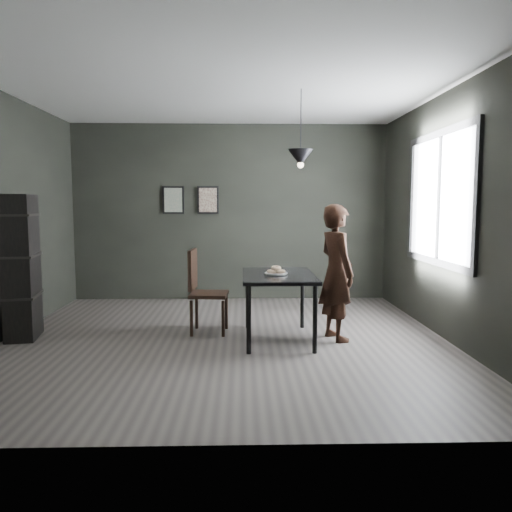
{
  "coord_description": "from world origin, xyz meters",
  "views": [
    {
      "loc": [
        0.2,
        -5.54,
        1.53
      ],
      "look_at": [
        0.35,
        0.05,
        0.95
      ],
      "focal_mm": 35.0,
      "sensor_mm": 36.0,
      "label": 1
    }
  ],
  "objects_px": {
    "wood_chair": "(202,286)",
    "pendant_lamp": "(301,158)",
    "white_plate": "(276,274)",
    "woman": "(336,272)",
    "shelf_unit": "(21,267)",
    "cafe_table": "(278,281)"
  },
  "relations": [
    {
      "from": "wood_chair",
      "to": "pendant_lamp",
      "type": "xyz_separation_m",
      "value": [
        1.14,
        -0.24,
        1.48
      ]
    },
    {
      "from": "white_plate",
      "to": "pendant_lamp",
      "type": "height_order",
      "value": "pendant_lamp"
    },
    {
      "from": "white_plate",
      "to": "pendant_lamp",
      "type": "bearing_deg",
      "value": 24.9
    },
    {
      "from": "woman",
      "to": "wood_chair",
      "type": "relative_size",
      "value": 1.54
    },
    {
      "from": "wood_chair",
      "to": "shelf_unit",
      "type": "relative_size",
      "value": 0.61
    },
    {
      "from": "cafe_table",
      "to": "wood_chair",
      "type": "bearing_deg",
      "value": 159.23
    },
    {
      "from": "pendant_lamp",
      "to": "cafe_table",
      "type": "bearing_deg",
      "value": -158.2
    },
    {
      "from": "cafe_table",
      "to": "woman",
      "type": "xyz_separation_m",
      "value": [
        0.66,
        0.0,
        0.1
      ]
    },
    {
      "from": "white_plate",
      "to": "shelf_unit",
      "type": "height_order",
      "value": "shelf_unit"
    },
    {
      "from": "white_plate",
      "to": "wood_chair",
      "type": "bearing_deg",
      "value": 157.01
    },
    {
      "from": "woman",
      "to": "shelf_unit",
      "type": "bearing_deg",
      "value": 68.97
    },
    {
      "from": "white_plate",
      "to": "pendant_lamp",
      "type": "distance_m",
      "value": 1.33
    },
    {
      "from": "white_plate",
      "to": "shelf_unit",
      "type": "xyz_separation_m",
      "value": [
        -2.89,
        0.18,
        0.06
      ]
    },
    {
      "from": "white_plate",
      "to": "cafe_table",
      "type": "bearing_deg",
      "value": 46.6
    },
    {
      "from": "pendant_lamp",
      "to": "wood_chair",
      "type": "bearing_deg",
      "value": 168.23
    },
    {
      "from": "woman",
      "to": "shelf_unit",
      "type": "height_order",
      "value": "shelf_unit"
    },
    {
      "from": "woman",
      "to": "pendant_lamp",
      "type": "height_order",
      "value": "pendant_lamp"
    },
    {
      "from": "cafe_table",
      "to": "shelf_unit",
      "type": "relative_size",
      "value": 0.73
    },
    {
      "from": "wood_chair",
      "to": "pendant_lamp",
      "type": "distance_m",
      "value": 1.89
    },
    {
      "from": "shelf_unit",
      "to": "white_plate",
      "type": "bearing_deg",
      "value": -13.41
    },
    {
      "from": "shelf_unit",
      "to": "pendant_lamp",
      "type": "height_order",
      "value": "pendant_lamp"
    },
    {
      "from": "woman",
      "to": "cafe_table",
      "type": "bearing_deg",
      "value": 71.48
    }
  ]
}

